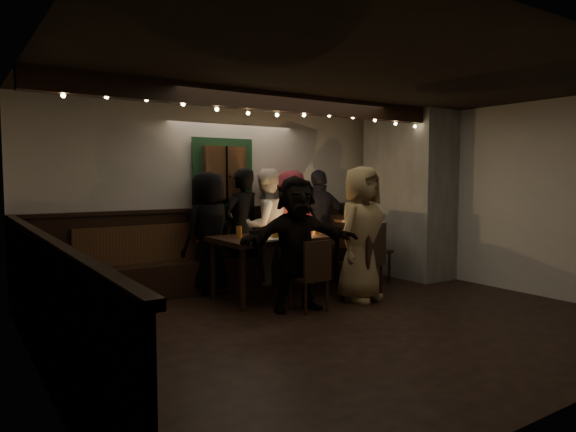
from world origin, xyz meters
TOP-DOWN VIEW (x-y plane):
  - room at (1.07, 1.42)m, footprint 6.02×5.01m
  - dining_table at (0.37, 1.40)m, footprint 2.28×0.98m
  - chair_near_left at (-0.02, 0.49)m, footprint 0.39×0.39m
  - chair_near_right at (0.96, 0.60)m, footprint 0.56×0.56m
  - chair_end at (1.65, 1.33)m, footprint 0.56×0.56m
  - high_top at (1.52, 1.54)m, footprint 0.61×0.61m
  - person_a at (-0.57, 2.14)m, footprint 0.94×0.76m
  - person_b at (-0.05, 2.15)m, footprint 0.70×0.54m
  - person_c at (0.33, 2.14)m, footprint 0.87×0.69m
  - person_d at (0.78, 2.12)m, footprint 1.22×0.89m
  - person_e at (1.33, 2.12)m, footprint 1.06×0.61m
  - person_f at (-0.11, 0.69)m, footprint 1.56×0.75m
  - person_g at (0.84, 0.61)m, footprint 0.96×0.76m

SIDE VIEW (x-z plane):
  - chair_near_left at x=-0.02m, z-range 0.05..0.91m
  - chair_near_right at x=0.96m, z-range 0.06..1.06m
  - chair_end at x=1.65m, z-range 0.06..1.07m
  - high_top at x=1.52m, z-range 0.13..1.09m
  - dining_table at x=0.37m, z-range 0.25..1.24m
  - person_f at x=-0.11m, z-range 0.00..1.61m
  - person_a at x=-0.57m, z-range 0.00..1.67m
  - person_d at x=0.78m, z-range 0.00..1.69m
  - person_e at x=1.33m, z-range 0.00..1.70m
  - person_c at x=0.33m, z-range 0.00..1.71m
  - person_b at x=-0.05m, z-range 0.00..1.72m
  - person_g at x=0.84m, z-range 0.00..1.73m
  - room at x=1.07m, z-range -0.24..2.38m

